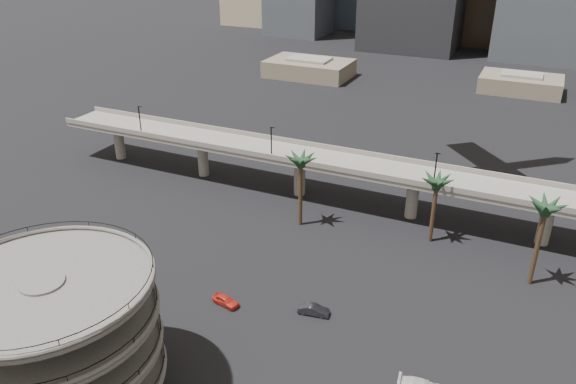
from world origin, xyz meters
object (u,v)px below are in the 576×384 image
at_px(overpass, 355,169).
at_px(car_a, 226,300).
at_px(parking_ramp, 54,333).
at_px(car_b, 314,310).

distance_m(overpass, car_a, 37.52).
relative_size(overpass, car_a, 31.90).
bearing_deg(parking_ramp, overpass, 77.57).
height_order(parking_ramp, car_a, parking_ramp).
xyz_separation_m(overpass, car_a, (-6.17, -36.40, -6.65)).
relative_size(car_a, car_b, 0.94).
xyz_separation_m(parking_ramp, car_a, (6.83, 22.59, -9.14)).
bearing_deg(car_b, overpass, 0.49).
relative_size(parking_ramp, car_b, 5.15).
bearing_deg(overpass, car_b, -80.10).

